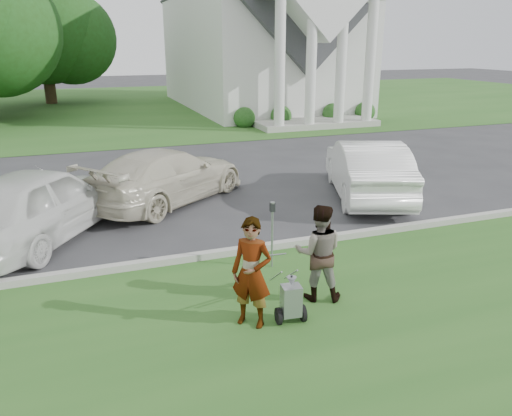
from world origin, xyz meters
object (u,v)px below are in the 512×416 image
person_left (252,274)px  car_d (367,169)px  car_b (39,203)px  striping_cart (291,301)px  tree_back (43,32)px  parking_meter_near (272,227)px  car_c (167,176)px  church (259,11)px  person_right (319,253)px

person_left → car_d: size_ratio=0.35×
car_b → striping_cart: bearing=160.0°
person_left → tree_back: bearing=137.1°
parking_meter_near → car_d: car_d is taller
parking_meter_near → car_c: car_c is taller
tree_back → car_c: size_ratio=1.94×
car_c → church: bearing=-65.2°
church → person_left: size_ratio=14.20×
person_right → parking_meter_near: bearing=-56.6°
person_left → person_right: (1.30, 0.40, -0.03)m
person_right → car_b: car_b is taller
tree_back → car_d: size_ratio=2.00×
parking_meter_near → tree_back: bearing=98.9°
parking_meter_near → church: bearing=70.4°
tree_back → car_c: 25.99m
car_b → car_c: (3.06, 1.77, -0.10)m
church → tree_back: church is taller
car_d → tree_back: bearing=-51.1°
tree_back → person_left: tree_back is taller
striping_cart → car_d: 7.08m
church → person_right: (-8.03, -24.75, -5.12)m
church → car_c: church is taller
person_left → parking_meter_near: bearing=100.5°
car_b → car_c: size_ratio=0.97×
striping_cart → person_right: person_right is taller
parking_meter_near → car_b: 5.16m
church → car_c: bearing=-116.9°
church → car_b: church is taller
tree_back → person_right: (4.98, -31.62, -3.91)m
car_c → car_d: bearing=-143.0°
church → car_b: bearing=-121.5°
car_c → parking_meter_near: bearing=154.7°
striping_cart → car_b: (-3.72, 4.97, 0.46)m
car_c → car_d: car_d is taller
person_right → car_b: size_ratio=0.34×
church → car_b: size_ratio=5.01×
person_right → car_c: 6.35m
church → parking_meter_near: church is taller
person_right → car_c: (-1.38, 6.20, -0.10)m
person_right → church: bearing=-85.3°
parking_meter_near → car_c: size_ratio=0.26×
car_b → car_d: 8.33m
person_right → parking_meter_near: 1.42m
tree_back → striping_cart: 32.73m
car_b → car_c: car_b is taller
tree_back → parking_meter_near: tree_back is taller
church → striping_cart: size_ratio=26.19×
striping_cart → parking_meter_near: parking_meter_near is taller
striping_cart → car_c: bearing=101.5°
church → tree_back: 14.77m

